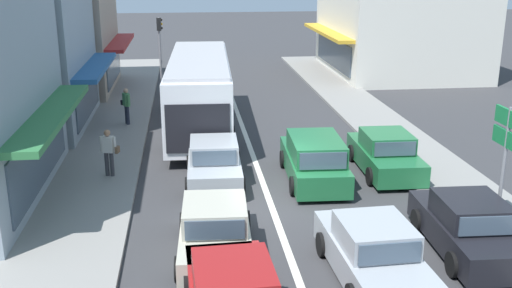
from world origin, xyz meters
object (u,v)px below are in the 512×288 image
Objects in this scene: sedan_queue_gap_filler at (215,231)px; directional_road_sign at (507,141)px; sedan_adjacent_lane_lead at (373,253)px; wagon_adjacent_lane_trail at (314,160)px; traffic_light_downstreet at (160,43)px; pedestrian_with_handbag_near at (109,150)px; sedan_queue_far_back at (214,163)px; pedestrian_browsing_midblock at (126,104)px; city_bus at (199,88)px; parked_sedan_kerb_front at (468,227)px; parked_sedan_kerb_second at (385,154)px.

sedan_queue_gap_filler is 7.91m from directional_road_sign.
sedan_adjacent_lane_lead is at bearing -155.91° from directional_road_sign.
wagon_adjacent_lane_trail is at bearing 89.83° from sedan_adjacent_lane_lead.
sedan_queue_gap_filler is at bearing -84.34° from traffic_light_downstreet.
sedan_queue_far_back is at bearing -9.68° from pedestrian_with_handbag_near.
pedestrian_browsing_midblock is (-3.26, 12.66, 0.40)m from sedan_queue_gap_filler.
city_bus is 7.85m from wagon_adjacent_lane_trail.
sedan_adjacent_lane_lead is 7.67m from sedan_queue_far_back.
wagon_adjacent_lane_trail is 6.94m from pedestrian_with_handbag_near.
parked_sedan_kerb_front is at bearing 20.52° from sedan_adjacent_lane_lead.
pedestrian_browsing_midblock is (0.00, 6.76, 0.00)m from pedestrian_with_handbag_near.
city_bus reaches higher than sedan_queue_gap_filler.
sedan_queue_gap_filler is 1.00× the size of sedan_adjacent_lane_lead.
sedan_queue_gap_filler is 13.08m from pedestrian_browsing_midblock.
city_bus is 3.04× the size of directional_road_sign.
parked_sedan_kerb_front is 1.00× the size of parked_sedan_kerb_second.
wagon_adjacent_lane_trail is 2.80× the size of pedestrian_with_handbag_near.
sedan_queue_far_back and parked_sedan_kerb_second have the same top height.
parked_sedan_kerb_second is at bearing -45.00° from city_bus.
pedestrian_with_handbag_near is at bearing -95.63° from traffic_light_downstreet.
traffic_light_downstreet is at bearing 116.44° from directional_road_sign.
sedan_queue_gap_filler is 1.01× the size of sedan_queue_far_back.
sedan_queue_gap_filler is 3.93m from sedan_adjacent_lane_lead.
pedestrian_with_handbag_near is (-3.26, 5.90, 0.40)m from sedan_queue_gap_filler.
city_bus is 6.72× the size of pedestrian_with_handbag_near.
wagon_adjacent_lane_trail is at bearing -48.26° from pedestrian_browsing_midblock.
pedestrian_with_handbag_near is 1.00× the size of pedestrian_browsing_midblock.
pedestrian_with_handbag_near is at bearing 172.20° from wagon_adjacent_lane_trail.
pedestrian_with_handbag_near reaches higher than sedan_adjacent_lane_lead.
city_bus reaches higher than sedan_queue_far_back.
pedestrian_browsing_midblock is (-1.33, -6.78, -1.79)m from traffic_light_downstreet.
parked_sedan_kerb_front is 21.77m from traffic_light_downstreet.
pedestrian_with_handbag_near is (-1.33, -13.54, -1.79)m from traffic_light_downstreet.
sedan_adjacent_lane_lead is 21.86m from traffic_light_downstreet.
parked_sedan_kerb_front is at bearing -43.37° from sedan_queue_far_back.
sedan_adjacent_lane_lead is at bearing -24.08° from sedan_queue_gap_filler.
sedan_adjacent_lane_lead is 3.04m from parked_sedan_kerb_front.
city_bus is 6.80m from pedestrian_with_handbag_near.
sedan_queue_far_back is 1.01× the size of traffic_light_downstreet.
traffic_light_downstreet is at bearing 112.71° from parked_sedan_kerb_front.
pedestrian_browsing_midblock reaches higher than sedan_queue_far_back.
sedan_queue_far_back is 6.03m from parked_sedan_kerb_second.
wagon_adjacent_lane_trail is 2.73m from parked_sedan_kerb_second.
parked_sedan_kerb_front is at bearing -67.29° from traffic_light_downstreet.
parked_sedan_kerb_second is at bearing 41.38° from sedan_queue_gap_filler.
wagon_adjacent_lane_trail reaches higher than sedan_adjacent_lane_lead.
sedan_adjacent_lane_lead is 2.61× the size of pedestrian_with_handbag_near.
traffic_light_downstreet is (-5.53, 14.48, 2.11)m from wagon_adjacent_lane_trail.
parked_sedan_kerb_front is at bearing -53.70° from pedestrian_browsing_midblock.
sedan_queue_gap_filler is at bearing -75.55° from pedestrian_browsing_midblock.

